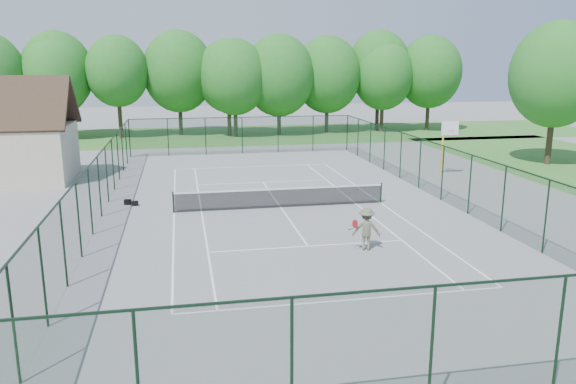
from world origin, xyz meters
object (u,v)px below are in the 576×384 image
tennis_net (281,197)px  tennis_player (366,229)px  sports_bag_a (128,202)px  basketball_goal (447,137)px

tennis_net → tennis_player: tennis_player is taller
sports_bag_a → basketball_goal: bearing=26.8°
tennis_net → basketball_goal: size_ratio=3.04×
tennis_player → tennis_net: bearing=107.0°
sports_bag_a → tennis_player: (10.14, -9.43, 0.74)m
basketball_goal → tennis_player: 17.13m
basketball_goal → tennis_player: size_ratio=1.89×
basketball_goal → tennis_player: (-10.14, -13.70, -1.69)m
tennis_net → sports_bag_a: size_ratio=31.37×
basketball_goal → tennis_player: bearing=-126.5°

